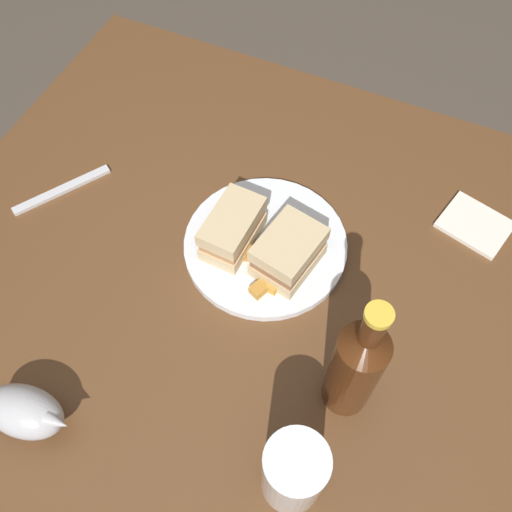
% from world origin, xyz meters
% --- Properties ---
extents(ground_plane, '(6.00, 6.00, 0.00)m').
position_xyz_m(ground_plane, '(0.00, 0.00, 0.00)').
color(ground_plane, '#4C4238').
extents(dining_table, '(1.10, 0.99, 0.78)m').
position_xyz_m(dining_table, '(0.00, 0.00, 0.39)').
color(dining_table, brown).
rests_on(dining_table, ground).
extents(plate, '(0.27, 0.27, 0.02)m').
position_xyz_m(plate, '(-0.00, 0.08, 0.78)').
color(plate, white).
rests_on(plate, dining_table).
extents(sandwich_half_left, '(0.07, 0.12, 0.07)m').
position_xyz_m(sandwich_half_left, '(-0.05, 0.06, 0.83)').
color(sandwich_half_left, '#CCB284').
rests_on(sandwich_half_left, plate).
extents(sandwich_half_right, '(0.10, 0.12, 0.07)m').
position_xyz_m(sandwich_half_right, '(0.05, 0.05, 0.83)').
color(sandwich_half_right, '#CCB284').
rests_on(sandwich_half_right, plate).
extents(potato_wedge_front, '(0.02, 0.05, 0.02)m').
position_xyz_m(potato_wedge_front, '(0.05, 0.02, 0.80)').
color(potato_wedge_front, gold).
rests_on(potato_wedge_front, plate).
extents(potato_wedge_middle, '(0.03, 0.04, 0.02)m').
position_xyz_m(potato_wedge_middle, '(0.03, -0.01, 0.80)').
color(potato_wedge_middle, '#B77F33').
rests_on(potato_wedge_middle, plate).
extents(potato_wedge_back, '(0.04, 0.03, 0.02)m').
position_xyz_m(potato_wedge_back, '(-0.01, 0.04, 0.80)').
color(potato_wedge_back, '#AD702D').
rests_on(potato_wedge_back, plate).
extents(potato_wedge_left_edge, '(0.06, 0.03, 0.01)m').
position_xyz_m(potato_wedge_left_edge, '(0.04, 0.02, 0.80)').
color(potato_wedge_left_edge, gold).
rests_on(potato_wedge_left_edge, plate).
extents(pint_glass, '(0.08, 0.08, 0.15)m').
position_xyz_m(pint_glass, '(0.18, -0.25, 0.84)').
color(pint_glass, white).
rests_on(pint_glass, dining_table).
extents(gravy_boat, '(0.13, 0.08, 0.07)m').
position_xyz_m(gravy_boat, '(-0.18, -0.32, 0.82)').
color(gravy_boat, '#B7B7BC').
rests_on(gravy_boat, dining_table).
extents(cider_bottle, '(0.07, 0.07, 0.27)m').
position_xyz_m(cider_bottle, '(0.20, -0.10, 0.89)').
color(cider_bottle, '#47230F').
rests_on(cider_bottle, dining_table).
extents(napkin, '(0.13, 0.12, 0.01)m').
position_xyz_m(napkin, '(0.31, 0.26, 0.78)').
color(napkin, silver).
rests_on(napkin, dining_table).
extents(fork, '(0.11, 0.16, 0.01)m').
position_xyz_m(fork, '(-0.38, 0.04, 0.78)').
color(fork, silver).
rests_on(fork, dining_table).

